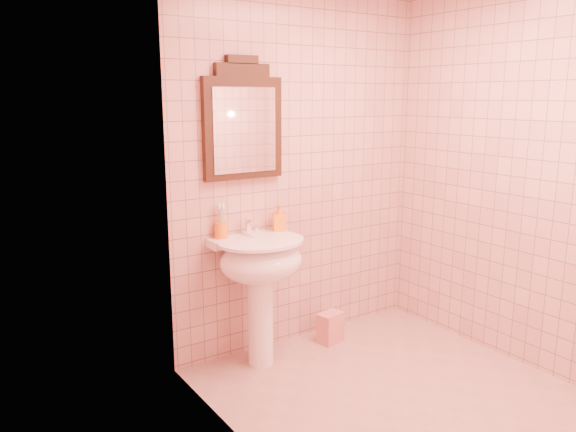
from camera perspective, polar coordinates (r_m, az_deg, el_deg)
floor at (r=3.57m, az=11.84°, el=-17.80°), size 2.20×2.20×0.00m
back_wall at (r=3.98m, az=1.27°, el=4.62°), size 2.00×0.02×2.50m
pedestal_sink at (r=3.67m, az=-2.80°, el=-5.47°), size 0.58×0.58×0.86m
faucet at (r=3.71m, az=-3.93°, el=-1.12°), size 0.04×0.16×0.11m
mirror at (r=3.67m, az=-4.59°, el=9.41°), size 0.56×0.06×0.78m
toothbrush_cup at (r=3.66m, az=-6.82°, el=-1.38°), size 0.09×0.09×0.20m
soap_dispenser at (r=3.82m, az=-0.91°, el=-0.19°), size 0.11×0.11×0.18m
towel at (r=4.19m, az=4.31°, el=-11.22°), size 0.20×0.16×0.22m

